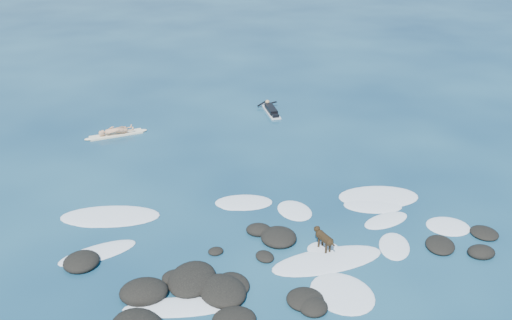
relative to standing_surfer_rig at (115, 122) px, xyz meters
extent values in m
plane|color=#0A2642|center=(5.86, -10.13, -0.70)|extent=(160.00, 160.00, 0.00)
ellipsoid|color=black|center=(5.66, -10.59, -0.64)|extent=(0.65, 0.59, 0.24)
ellipsoid|color=black|center=(1.85, -12.29, -0.63)|extent=(0.95, 0.87, 0.29)
ellipsoid|color=black|center=(0.84, -12.87, -0.56)|extent=(1.53, 1.33, 0.57)
ellipsoid|color=black|center=(4.99, -10.18, -0.60)|extent=(1.12, 1.02, 0.38)
ellipsoid|color=black|center=(4.83, -11.77, -0.64)|extent=(0.77, 0.86, 0.23)
ellipsoid|color=black|center=(12.76, -12.05, -0.64)|extent=(1.21, 1.25, 0.26)
ellipsoid|color=black|center=(11.95, -13.13, -0.60)|extent=(0.95, 0.78, 0.39)
ellipsoid|color=black|center=(5.56, -10.81, -0.59)|extent=(1.26, 1.33, 0.44)
ellipsoid|color=black|center=(2.33, -12.54, -0.57)|extent=(2.12, 2.29, 0.51)
ellipsoid|color=black|center=(3.28, -14.60, -0.61)|extent=(1.30, 1.13, 0.36)
ellipsoid|color=black|center=(-1.08, -10.83, -0.59)|extent=(1.54, 1.57, 0.44)
ellipsoid|color=black|center=(10.84, -12.41, -0.63)|extent=(1.41, 1.53, 0.30)
ellipsoid|color=black|center=(3.16, -13.30, -0.58)|extent=(1.81, 2.03, 0.47)
ellipsoid|color=black|center=(3.29, -11.10, -0.65)|extent=(0.65, 0.61, 0.20)
ellipsoid|color=black|center=(5.63, -14.56, -0.61)|extent=(1.17, 1.18, 0.36)
ellipsoid|color=black|center=(3.54, -12.98, -0.64)|extent=(1.23, 1.43, 0.25)
ellipsoid|color=black|center=(5.50, -14.18, -0.62)|extent=(1.50, 1.49, 0.33)
ellipsoid|color=white|center=(6.70, -14.07, -0.69)|extent=(2.46, 2.66, 0.12)
ellipsoid|color=white|center=(-0.59, -10.28, -0.69)|extent=(2.83, 1.77, 0.12)
ellipsoid|color=white|center=(11.78, -11.29, -0.69)|extent=(1.92, 1.79, 0.12)
ellipsoid|color=white|center=(-0.21, -7.93, -0.69)|extent=(3.94, 2.25, 0.12)
ellipsoid|color=white|center=(4.88, -7.98, -0.69)|extent=(2.44, 1.64, 0.12)
ellipsoid|color=white|center=(9.32, -12.06, -0.69)|extent=(1.63, 2.00, 0.12)
ellipsoid|color=white|center=(10.21, -8.68, -0.69)|extent=(3.43, 2.26, 0.12)
ellipsoid|color=white|center=(6.65, -9.01, -0.69)|extent=(1.55, 1.86, 0.12)
ellipsoid|color=white|center=(-0.48, -8.06, -0.69)|extent=(2.56, 1.50, 0.12)
ellipsoid|color=white|center=(9.75, -10.43, -0.69)|extent=(2.15, 1.49, 0.12)
ellipsoid|color=white|center=(4.64, -8.05, -0.69)|extent=(1.53, 1.05, 0.12)
ellipsoid|color=white|center=(9.70, -9.31, -0.69)|extent=(2.48, 1.73, 0.12)
ellipsoid|color=white|center=(6.82, -12.36, -0.69)|extent=(4.02, 1.78, 0.12)
ellipsoid|color=white|center=(1.80, -13.64, -0.69)|extent=(3.38, 1.38, 0.12)
ellipsoid|color=white|center=(6.89, -11.68, -0.69)|extent=(1.10, 0.90, 0.12)
cube|color=#F9EDC7|center=(0.00, 0.00, -0.65)|extent=(2.64, 1.06, 0.09)
ellipsoid|color=#F9EDC7|center=(1.27, 0.27, -0.65)|extent=(0.57, 0.40, 0.09)
ellipsoid|color=#F9EDC7|center=(-1.27, -0.27, -0.65)|extent=(0.57, 0.40, 0.09)
imported|color=tan|center=(0.00, 0.00, 0.23)|extent=(0.52, 0.68, 1.68)
cube|color=silver|center=(8.30, 1.49, -0.65)|extent=(0.55, 2.32, 0.08)
ellipsoid|color=silver|center=(8.28, 2.64, -0.65)|extent=(0.28, 0.51, 0.09)
cube|color=black|center=(8.30, 1.49, -0.49)|extent=(0.44, 1.43, 0.23)
sphere|color=tan|center=(8.29, 2.31, -0.36)|extent=(0.24, 0.24, 0.24)
cylinder|color=black|center=(7.99, 2.46, -0.50)|extent=(0.57, 0.32, 0.26)
cylinder|color=black|center=(8.58, 2.47, -0.50)|extent=(0.57, 0.31, 0.26)
cube|color=black|center=(8.30, 0.70, -0.53)|extent=(0.36, 0.58, 0.15)
cylinder|color=black|center=(6.89, -11.78, -0.19)|extent=(0.46, 0.66, 0.29)
sphere|color=black|center=(6.81, -11.52, -0.19)|extent=(0.38, 0.38, 0.31)
sphere|color=black|center=(6.97, -12.04, -0.19)|extent=(0.35, 0.35, 0.28)
sphere|color=black|center=(6.75, -11.35, -0.08)|extent=(0.27, 0.27, 0.22)
cone|color=black|center=(6.71, -11.23, -0.10)|extent=(0.15, 0.16, 0.11)
cone|color=black|center=(6.70, -11.38, 0.00)|extent=(0.12, 0.10, 0.11)
cone|color=black|center=(6.81, -11.35, 0.00)|extent=(0.12, 0.10, 0.11)
cylinder|color=black|center=(6.75, -11.61, -0.50)|extent=(0.09, 0.09, 0.39)
cylinder|color=black|center=(6.90, -11.56, -0.50)|extent=(0.09, 0.09, 0.39)
cylinder|color=black|center=(6.88, -12.00, -0.50)|extent=(0.09, 0.09, 0.39)
cylinder|color=black|center=(7.02, -11.95, -0.50)|extent=(0.09, 0.09, 0.39)
cylinder|color=black|center=(7.01, -12.17, -0.14)|extent=(0.14, 0.29, 0.17)
camera|label=1|loc=(1.18, -27.02, 10.34)|focal=40.00mm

